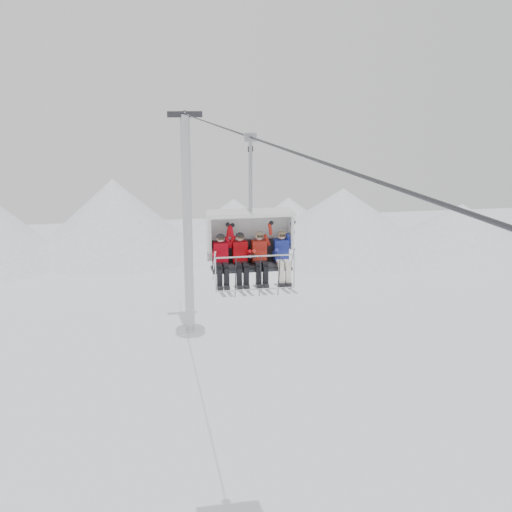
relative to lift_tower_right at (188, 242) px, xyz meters
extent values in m
cone|color=white|center=(-5.00, 22.00, -2.28)|extent=(16.00, 16.00, 7.00)
cone|color=white|center=(6.00, 21.00, -3.28)|extent=(14.00, 14.00, 5.00)
cone|color=white|center=(16.00, 19.00, -2.78)|extent=(18.00, 18.00, 6.00)
cone|color=white|center=(27.00, 17.00, -3.53)|extent=(16.00, 16.00, 4.50)
cone|color=white|center=(12.00, 24.00, -3.53)|extent=(12.00, 12.00, 4.50)
cylinder|color=#ACAFB4|center=(0.00, 0.00, 0.87)|extent=(0.56, 0.56, 13.30)
cylinder|color=#ACAFB4|center=(0.00, 0.00, -5.63)|extent=(1.80, 1.80, 0.30)
cube|color=#2C2C31|center=(0.00, 0.00, 7.52)|extent=(2.00, 0.35, 0.35)
cylinder|color=#2C2C31|center=(0.00, -22.00, 7.52)|extent=(0.06, 50.00, 0.06)
cube|color=black|center=(0.00, -21.33, 4.17)|extent=(2.03, 0.55, 0.10)
cube|color=black|center=(0.00, -21.07, 4.52)|extent=(2.03, 0.10, 0.59)
cube|color=#2C2C31|center=(0.00, -21.33, 4.08)|extent=(2.12, 0.60, 0.08)
cube|color=silver|center=(0.00, -20.85, 4.88)|extent=(2.26, 0.10, 1.35)
cube|color=silver|center=(0.00, -21.25, 5.56)|extent=(2.26, 0.90, 0.10)
cylinder|color=silver|center=(0.00, -21.88, 4.54)|extent=(2.07, 0.04, 0.04)
cylinder|color=silver|center=(0.00, -21.95, 3.67)|extent=(2.07, 0.04, 0.04)
cylinder|color=#94979C|center=(0.00, -21.23, 6.54)|extent=(0.10, 0.10, 1.96)
cube|color=#94979C|center=(0.00, -21.23, 7.52)|extent=(0.30, 0.18, 0.22)
cube|color=red|center=(-0.82, -21.29, 4.53)|extent=(0.38, 0.25, 0.56)
sphere|color=tan|center=(-0.82, -21.33, 4.93)|extent=(0.21, 0.21, 0.21)
cube|color=black|center=(-0.91, -21.73, 3.99)|extent=(0.13, 0.15, 0.45)
cube|color=black|center=(-0.73, -21.73, 3.99)|extent=(0.13, 0.15, 0.45)
cube|color=silver|center=(-0.91, -21.83, 3.63)|extent=(0.09, 1.69, 0.26)
cube|color=silver|center=(-0.73, -21.83, 3.63)|extent=(0.09, 1.69, 0.26)
cube|color=#AF050B|center=(-0.30, -21.29, 4.53)|extent=(0.39, 0.26, 0.57)
sphere|color=tan|center=(-0.30, -21.33, 4.94)|extent=(0.21, 0.21, 0.21)
cube|color=black|center=(-0.39, -21.73, 3.99)|extent=(0.13, 0.15, 0.46)
cube|color=black|center=(-0.21, -21.73, 3.99)|extent=(0.13, 0.15, 0.46)
cube|color=silver|center=(-0.39, -21.83, 3.62)|extent=(0.09, 1.69, 0.26)
cube|color=silver|center=(-0.21, -21.83, 3.62)|extent=(0.09, 1.69, 0.26)
cube|color=red|center=(0.21, -21.29, 4.53)|extent=(0.39, 0.26, 0.57)
sphere|color=tan|center=(0.21, -21.33, 4.94)|extent=(0.21, 0.21, 0.21)
cube|color=black|center=(0.12, -21.73, 3.99)|extent=(0.13, 0.15, 0.46)
cube|color=black|center=(0.31, -21.73, 3.99)|extent=(0.13, 0.15, 0.46)
cube|color=silver|center=(0.12, -21.83, 3.62)|extent=(0.09, 1.69, 0.26)
cube|color=silver|center=(0.31, -21.83, 3.62)|extent=(0.09, 1.69, 0.26)
cube|color=#202C97|center=(0.82, -21.29, 4.53)|extent=(0.39, 0.26, 0.57)
sphere|color=tan|center=(0.82, -21.33, 4.94)|extent=(0.21, 0.21, 0.21)
cube|color=silver|center=(0.73, -21.73, 3.99)|extent=(0.13, 0.15, 0.46)
cube|color=silver|center=(0.91, -21.73, 3.99)|extent=(0.13, 0.15, 0.46)
cube|color=silver|center=(0.73, -21.83, 3.62)|extent=(0.09, 1.69, 0.26)
cube|color=silver|center=(0.91, -21.83, 3.62)|extent=(0.09, 1.69, 0.26)
camera|label=1|loc=(-2.94, -37.58, 8.55)|focal=45.00mm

